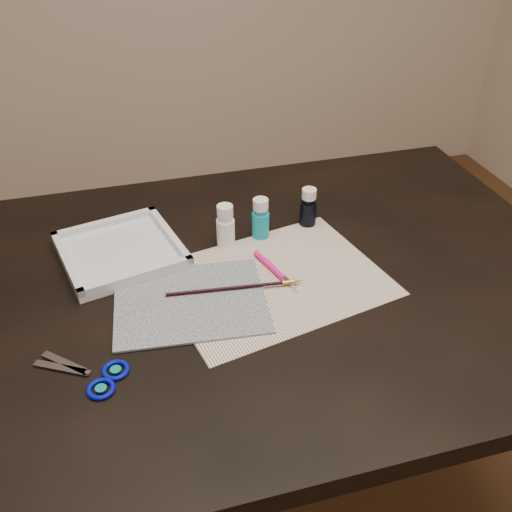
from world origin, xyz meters
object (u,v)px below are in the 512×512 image
object	(u,v)px
paper	(274,280)
scissors	(77,373)
paint_bottle_navy	(308,207)
palette_tray	(120,250)
canvas	(190,301)
paint_bottle_cyan	(261,218)
paint_bottle_white	(225,225)

from	to	relation	value
paper	scissors	bearing A→B (deg)	-157.81
paint_bottle_navy	palette_tray	xyz separation A→B (m)	(-0.41, -0.01, -0.03)
palette_tray	canvas	bearing A→B (deg)	-59.50
paint_bottle_cyan	canvas	bearing A→B (deg)	-135.61
paint_bottle_cyan	paint_bottle_white	bearing A→B (deg)	-172.81
canvas	paint_bottle_white	world-z (taller)	paint_bottle_white
paint_bottle_navy	palette_tray	world-z (taller)	paint_bottle_navy
paint_bottle_white	paint_bottle_cyan	distance (m)	0.08
paper	palette_tray	world-z (taller)	palette_tray
paper	paint_bottle_white	bearing A→B (deg)	112.59
canvas	paint_bottle_navy	bearing A→B (deg)	33.81
paper	paint_bottle_navy	size ratio (longest dim) A/B	4.66
canvas	paint_bottle_cyan	distance (m)	0.26
paper	paint_bottle_navy	world-z (taller)	paint_bottle_navy
paint_bottle_white	canvas	bearing A→B (deg)	-121.95
scissors	palette_tray	size ratio (longest dim) A/B	0.75
paint_bottle_white	scissors	distance (m)	0.43
paint_bottle_cyan	paint_bottle_navy	distance (m)	0.11
paint_bottle_navy	paint_bottle_cyan	bearing A→B (deg)	-170.49
scissors	canvas	bearing A→B (deg)	-118.70
canvas	paint_bottle_white	bearing A→B (deg)	58.05
canvas	palette_tray	distance (m)	0.22
canvas	palette_tray	size ratio (longest dim) A/B	1.20
canvas	paint_bottle_navy	world-z (taller)	paint_bottle_navy
paint_bottle_white	paint_bottle_navy	xyz separation A→B (m)	(0.19, 0.03, -0.00)
canvas	paint_bottle_cyan	world-z (taller)	paint_bottle_cyan
paint_bottle_white	palette_tray	bearing A→B (deg)	175.89
paper	paint_bottle_white	distance (m)	0.16
scissors	palette_tray	world-z (taller)	palette_tray
paint_bottle_navy	palette_tray	distance (m)	0.41
paint_bottle_cyan	scissors	world-z (taller)	paint_bottle_cyan
paint_bottle_cyan	palette_tray	distance (m)	0.30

